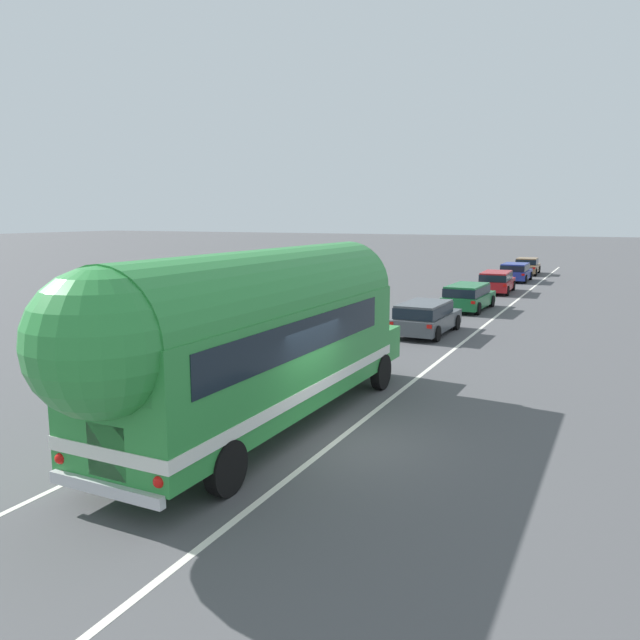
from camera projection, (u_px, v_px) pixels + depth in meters
name	position (u px, v px, depth m)	size (l,w,h in m)	color
ground_plane	(336.00, 441.00, 13.57)	(300.00, 300.00, 0.00)	#4C4C4F
lane_markings	(422.00, 339.00, 24.94)	(3.71, 80.00, 0.01)	silver
painted_bus	(254.00, 334.00, 13.62)	(2.68, 12.14, 4.12)	#2D8C3D
car_lead	(425.00, 316.00, 25.68)	(1.99, 4.44, 1.37)	#474C51
car_second	(468.00, 295.00, 32.30)	(2.03, 4.57, 1.37)	#196633
car_third	(496.00, 280.00, 39.71)	(2.05, 4.61, 1.37)	#A5191E
car_fourth	(515.00, 271.00, 46.62)	(1.99, 4.29, 1.37)	navy
car_fifth	(527.00, 265.00, 52.46)	(2.01, 4.58, 1.37)	olive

